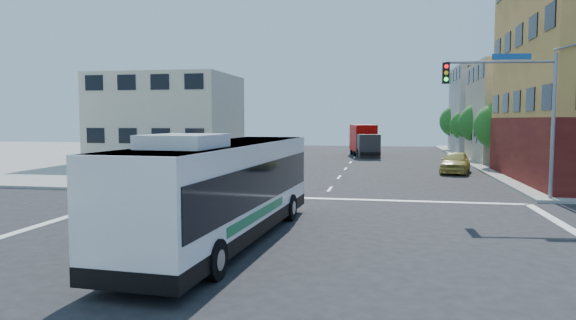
# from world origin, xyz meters

# --- Properties ---
(ground) EXTENTS (120.00, 120.00, 0.00)m
(ground) POSITION_xyz_m (0.00, 0.00, 0.00)
(ground) COLOR black
(ground) RESTS_ON ground
(sidewalk_nw) EXTENTS (50.00, 50.00, 0.15)m
(sidewalk_nw) POSITION_xyz_m (-35.00, 35.00, 0.07)
(sidewalk_nw) COLOR gray
(sidewalk_nw) RESTS_ON ground
(building_east_near) EXTENTS (12.06, 10.06, 9.00)m
(building_east_near) POSITION_xyz_m (16.98, 33.98, 4.51)
(building_east_near) COLOR tan
(building_east_near) RESTS_ON ground
(building_east_far) EXTENTS (12.06, 10.06, 10.00)m
(building_east_far) POSITION_xyz_m (16.98, 47.98, 5.01)
(building_east_far) COLOR #A3A49E
(building_east_far) RESTS_ON ground
(building_west) EXTENTS (12.06, 10.06, 8.00)m
(building_west) POSITION_xyz_m (-17.02, 29.98, 4.01)
(building_west) COLOR #BEB79D
(building_west) RESTS_ON ground
(signal_mast_ne) EXTENTS (7.91, 1.13, 8.07)m
(signal_mast_ne) POSITION_xyz_m (9.08, 10.62, 4.98)
(signal_mast_ne) COLOR gray
(signal_mast_ne) RESTS_ON ground
(street_tree_a) EXTENTS (3.60, 3.60, 5.53)m
(street_tree_a) POSITION_xyz_m (11.90, 27.92, 3.59)
(street_tree_a) COLOR #331F12
(street_tree_a) RESTS_ON ground
(street_tree_b) EXTENTS (3.80, 3.80, 5.79)m
(street_tree_b) POSITION_xyz_m (11.90, 35.92, 3.75)
(street_tree_b) COLOR #331F12
(street_tree_b) RESTS_ON ground
(street_tree_c) EXTENTS (3.40, 3.40, 5.29)m
(street_tree_c) POSITION_xyz_m (11.90, 43.92, 3.46)
(street_tree_c) COLOR #331F12
(street_tree_c) RESTS_ON ground
(street_tree_d) EXTENTS (4.00, 4.00, 6.03)m
(street_tree_d) POSITION_xyz_m (11.90, 51.92, 3.88)
(street_tree_d) COLOR #331F12
(street_tree_d) RESTS_ON ground
(transit_bus) EXTENTS (3.27, 12.01, 3.52)m
(transit_bus) POSITION_xyz_m (-1.99, 0.09, 1.72)
(transit_bus) COLOR black
(transit_bus) RESTS_ON ground
(box_truck) EXTENTS (3.52, 7.62, 3.31)m
(box_truck) POSITION_xyz_m (0.90, 39.17, 1.60)
(box_truck) COLOR #242429
(box_truck) RESTS_ON ground
(parked_car) EXTENTS (2.85, 4.98, 1.59)m
(parked_car) POSITION_xyz_m (8.06, 23.22, 0.80)
(parked_car) COLOR #C5B951
(parked_car) RESTS_ON ground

